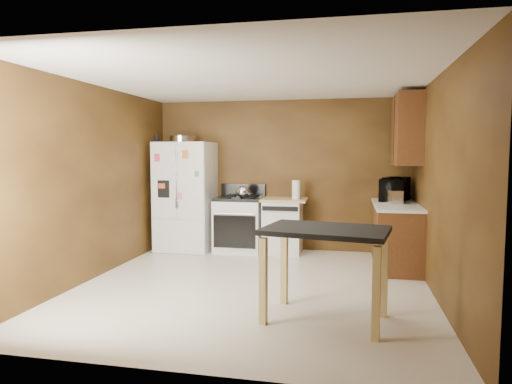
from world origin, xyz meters
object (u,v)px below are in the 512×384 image
(island, at_px, (326,243))
(microwave, at_px, (395,190))
(paper_towel, at_px, (296,190))
(toaster, at_px, (394,197))
(dishwasher, at_px, (283,225))
(refrigerator, at_px, (186,196))
(gas_range, at_px, (239,223))
(kettle, at_px, (243,192))
(roasting_pan, at_px, (183,139))
(green_canister, at_px, (297,195))
(pen_cup, at_px, (157,139))

(island, bearing_deg, microwave, 72.36)
(paper_towel, bearing_deg, toaster, -16.36)
(dishwasher, bearing_deg, refrigerator, -177.01)
(refrigerator, bearing_deg, gas_range, 3.81)
(kettle, xyz_separation_m, paper_towel, (0.85, 0.10, 0.04))
(kettle, height_order, toaster, kettle)
(roasting_pan, xyz_separation_m, toaster, (3.37, -0.47, -0.86))
(refrigerator, distance_m, gas_range, 1.01)
(roasting_pan, bearing_deg, green_canister, 1.81)
(gas_range, bearing_deg, paper_towel, -3.44)
(paper_towel, xyz_separation_m, refrigerator, (-1.85, -0.00, -0.14))
(pen_cup, distance_m, island, 4.11)
(toaster, relative_size, dishwasher, 0.29)
(toaster, xyz_separation_m, island, (-0.84, -2.39, -0.23))
(dishwasher, bearing_deg, roasting_pan, -178.53)
(toaster, bearing_deg, dishwasher, 147.09)
(paper_towel, xyz_separation_m, gas_range, (-0.94, 0.06, -0.58))
(kettle, xyz_separation_m, green_canister, (0.86, 0.19, -0.05))
(kettle, bearing_deg, refrigerator, 174.76)
(gas_range, xyz_separation_m, island, (1.56, -2.88, 0.30))
(microwave, distance_m, island, 2.93)
(paper_towel, distance_m, toaster, 1.53)
(kettle, bearing_deg, island, -61.68)
(toaster, bearing_deg, microwave, 68.12)
(pen_cup, xyz_separation_m, green_canister, (2.30, 0.24, -0.91))
(roasting_pan, height_order, island, roasting_pan)
(kettle, relative_size, island, 0.16)
(toaster, xyz_separation_m, dishwasher, (-1.69, 0.51, -0.54))
(paper_towel, distance_m, dishwasher, 0.63)
(gas_range, bearing_deg, kettle, -58.22)
(island, bearing_deg, paper_towel, 102.39)
(roasting_pan, height_order, microwave, roasting_pan)
(paper_towel, relative_size, gas_range, 0.27)
(paper_towel, xyz_separation_m, green_canister, (0.01, 0.10, -0.09))
(pen_cup, relative_size, kettle, 0.57)
(dishwasher, xyz_separation_m, island, (0.84, -2.90, 0.31))
(kettle, distance_m, refrigerator, 1.01)
(pen_cup, relative_size, microwave, 0.20)
(kettle, distance_m, green_canister, 0.88)
(microwave, bearing_deg, gas_range, 109.48)
(paper_towel, distance_m, microwave, 1.50)
(green_canister, distance_m, dishwasher, 0.55)
(green_canister, relative_size, toaster, 0.45)
(paper_towel, relative_size, refrigerator, 0.17)
(refrigerator, distance_m, island, 3.75)
(dishwasher, bearing_deg, green_canister, 4.28)
(pen_cup, bearing_deg, green_canister, 5.95)
(green_canister, distance_m, toaster, 1.55)
(roasting_pan, height_order, kettle, roasting_pan)
(microwave, xyz_separation_m, dishwasher, (-1.73, 0.13, -0.61))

